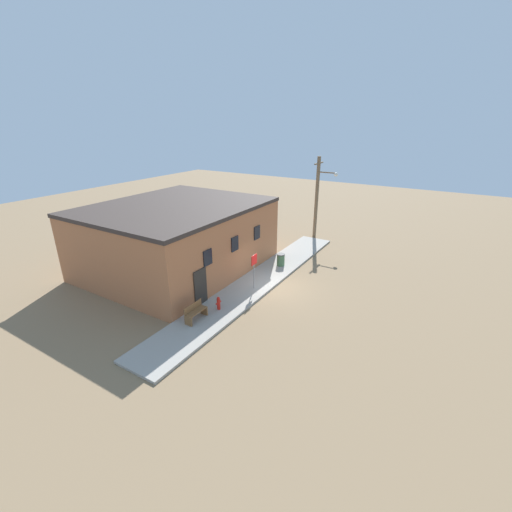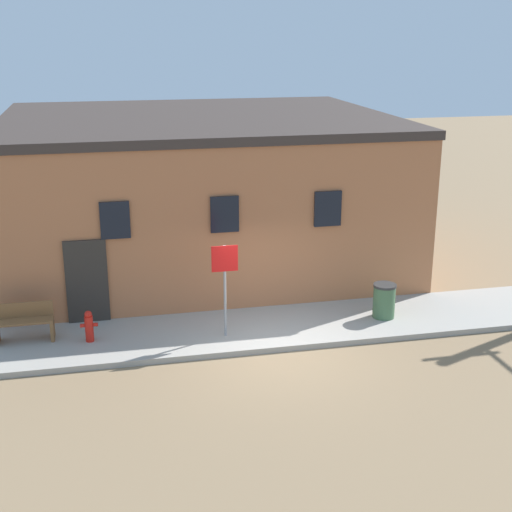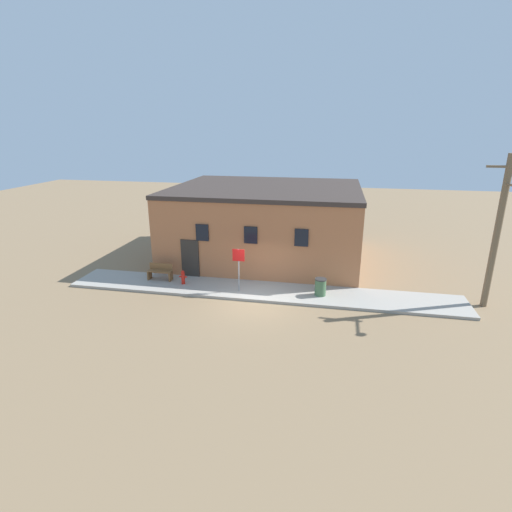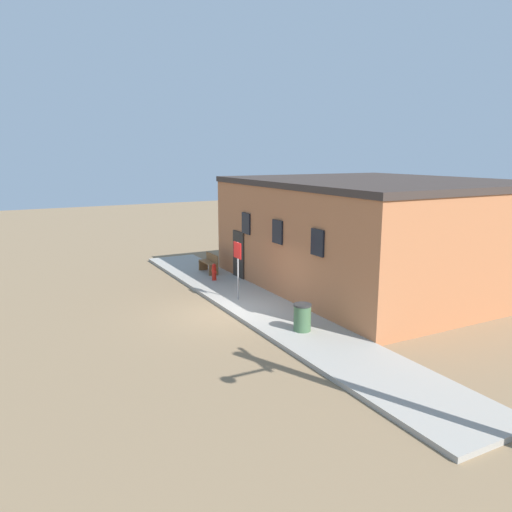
% 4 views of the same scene
% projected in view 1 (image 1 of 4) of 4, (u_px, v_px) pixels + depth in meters
% --- Properties ---
extents(ground_plane, '(80.00, 80.00, 0.00)m').
position_uv_depth(ground_plane, '(275.00, 287.00, 21.28)').
color(ground_plane, '#846B4C').
extents(sidewalk, '(19.81, 2.47, 0.14)m').
position_uv_depth(sidewalk, '(258.00, 282.00, 21.85)').
color(sidewalk, '#9E998E').
rests_on(sidewalk, ground).
extents(brick_building, '(11.36, 9.60, 4.51)m').
position_uv_depth(brick_building, '(177.00, 237.00, 23.33)').
color(brick_building, '#B26B42').
rests_on(brick_building, ground).
extents(fire_hydrant, '(0.40, 0.19, 0.74)m').
position_uv_depth(fire_hydrant, '(219.00, 303.00, 18.42)').
color(fire_hydrant, red).
rests_on(fire_hydrant, sidewalk).
extents(stop_sign, '(0.60, 0.06, 2.19)m').
position_uv_depth(stop_sign, '(254.00, 266.00, 20.28)').
color(stop_sign, gray).
rests_on(stop_sign, sidewalk).
extents(bench, '(1.30, 0.44, 0.87)m').
position_uv_depth(bench, '(195.00, 312.00, 17.44)').
color(bench, brown).
rests_on(bench, sidewalk).
extents(trash_bin, '(0.57, 0.57, 0.86)m').
position_uv_depth(trash_bin, '(281.00, 260.00, 24.00)').
color(trash_bin, '#426642').
rests_on(trash_bin, sidewalk).
extents(utility_pole, '(1.80, 1.83, 6.95)m').
position_uv_depth(utility_pole, '(318.00, 196.00, 29.07)').
color(utility_pole, brown).
rests_on(utility_pole, ground).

